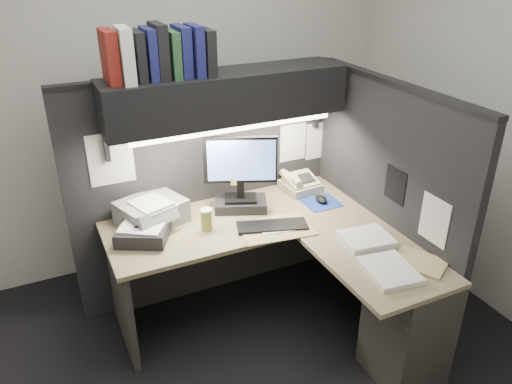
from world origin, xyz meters
TOP-DOWN VIEW (x-y plane):
  - floor at (0.00, 0.00)m, footprint 3.50×3.50m
  - wall_back at (0.00, 1.50)m, footprint 3.50×0.04m
  - wall_front at (0.00, -1.50)m, footprint 3.50×0.04m
  - wall_right at (1.75, 0.00)m, footprint 0.04×3.00m
  - partition_back at (0.03, 0.93)m, footprint 1.90×0.06m
  - partition_right at (0.98, 0.18)m, footprint 0.06×1.50m
  - desk at (0.43, -0.00)m, footprint 1.70×1.53m
  - overhead_shelf at (0.12, 0.75)m, footprint 1.55×0.34m
  - task_light_tube at (0.12, 0.61)m, footprint 1.32×0.04m
  - monitor at (0.18, 0.67)m, footprint 0.46×0.33m
  - keyboard at (0.26, 0.35)m, footprint 0.47×0.28m
  - mousepad at (0.72, 0.50)m, footprint 0.25×0.22m
  - mouse at (0.72, 0.51)m, footprint 0.08×0.12m
  - telephone at (0.69, 0.75)m, footprint 0.26×0.27m
  - coffee_cup at (-0.13, 0.50)m, footprint 0.09×0.09m
  - printer at (-0.41, 0.74)m, footprint 0.47×0.43m
  - notebook_stack at (-0.52, 0.55)m, footprint 0.38×0.35m
  - open_folder at (0.27, 0.32)m, footprint 0.49×0.35m
  - paper_stack_a at (0.68, -0.06)m, footprint 0.31×0.28m
  - paper_stack_b at (0.61, -0.36)m, footprint 0.29×0.35m
  - manila_stack at (0.83, -0.37)m, footprint 0.33×0.35m
  - binder_row at (-0.28, 0.75)m, footprint 0.61×0.26m
  - pinned_papers at (0.42, 0.56)m, footprint 1.76×1.31m

SIDE VIEW (x-z plane):
  - floor at x=0.00m, z-range 0.00..0.00m
  - desk at x=0.43m, z-range 0.08..0.81m
  - mousepad at x=0.72m, z-range 0.73..0.73m
  - open_folder at x=0.27m, z-range 0.73..0.74m
  - manila_stack at x=0.83m, z-range 0.73..0.75m
  - keyboard at x=0.26m, z-range 0.73..0.75m
  - paper_stack_b at x=0.61m, z-range 0.73..0.76m
  - mouse at x=0.72m, z-range 0.73..0.78m
  - paper_stack_a at x=0.68m, z-range 0.73..0.79m
  - notebook_stack at x=-0.52m, z-range 0.73..0.82m
  - telephone at x=0.69m, z-range 0.73..0.83m
  - coffee_cup at x=-0.13m, z-range 0.73..0.86m
  - partition_back at x=0.03m, z-range 0.00..1.60m
  - partition_right at x=0.98m, z-range 0.00..1.60m
  - printer at x=-0.41m, z-range 0.73..0.88m
  - monitor at x=0.18m, z-range 0.68..1.20m
  - pinned_papers at x=0.42m, z-range 0.80..1.31m
  - task_light_tube at x=0.12m, z-range 1.31..1.35m
  - wall_back at x=0.00m, z-range 0.00..2.70m
  - wall_front at x=0.00m, z-range 0.00..2.70m
  - wall_right at x=1.75m, z-range 0.00..2.70m
  - overhead_shelf at x=0.12m, z-range 1.35..1.65m
  - binder_row at x=-0.28m, z-range 1.64..1.95m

